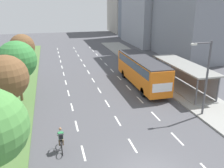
# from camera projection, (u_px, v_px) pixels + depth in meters

# --- Properties ---
(median_strip) EXTENTS (2.60, 52.00, 0.12)m
(median_strip) POSITION_uv_depth(u_px,v_px,m) (26.00, 81.00, 30.54)
(median_strip) COLOR #4C7038
(median_strip) RESTS_ON ground
(sidewalk_right) EXTENTS (4.50, 52.00, 0.15)m
(sidewalk_right) POSITION_uv_depth(u_px,v_px,m) (155.00, 71.00, 34.72)
(sidewalk_right) COLOR gray
(sidewalk_right) RESTS_ON ground
(lane_divider_left) EXTENTS (0.14, 47.94, 0.01)m
(lane_divider_left) POSITION_uv_depth(u_px,v_px,m) (66.00, 82.00, 30.30)
(lane_divider_left) COLOR white
(lane_divider_left) RESTS_ON ground
(lane_divider_center) EXTENTS (0.14, 47.94, 0.01)m
(lane_divider_center) POSITION_uv_depth(u_px,v_px,m) (93.00, 80.00, 31.14)
(lane_divider_center) COLOR white
(lane_divider_center) RESTS_ON ground
(lane_divider_right) EXTENTS (0.14, 47.94, 0.01)m
(lane_divider_right) POSITION_uv_depth(u_px,v_px,m) (119.00, 78.00, 31.97)
(lane_divider_right) COLOR white
(lane_divider_right) RESTS_ON ground
(bus_shelter) EXTENTS (2.90, 10.21, 2.86)m
(bus_shelter) POSITION_uv_depth(u_px,v_px,m) (185.00, 74.00, 27.42)
(bus_shelter) COLOR gray
(bus_shelter) RESTS_ON sidewalk_right
(bus) EXTENTS (2.54, 11.29, 3.37)m
(bus) POSITION_uv_depth(u_px,v_px,m) (142.00, 69.00, 28.61)
(bus) COLOR orange
(bus) RESTS_ON ground
(cyclist) EXTENTS (0.46, 1.82, 1.71)m
(cyclist) POSITION_uv_depth(u_px,v_px,m) (61.00, 140.00, 16.26)
(cyclist) COLOR black
(cyclist) RESTS_ON ground
(median_tree_second) EXTENTS (3.27, 3.27, 6.01)m
(median_tree_second) POSITION_uv_depth(u_px,v_px,m) (6.00, 78.00, 17.25)
(median_tree_second) COLOR brown
(median_tree_second) RESTS_ON median_strip
(median_tree_third) EXTENTS (3.77, 3.77, 6.04)m
(median_tree_third) POSITION_uv_depth(u_px,v_px,m) (17.00, 60.00, 23.21)
(median_tree_third) COLOR brown
(median_tree_third) RESTS_ON median_strip
(median_tree_fourth) EXTENTS (2.98, 2.98, 5.87)m
(median_tree_fourth) POSITION_uv_depth(u_px,v_px,m) (22.00, 47.00, 29.00)
(median_tree_fourth) COLOR brown
(median_tree_fourth) RESTS_ON median_strip
(streetlight) EXTENTS (1.91, 0.24, 6.50)m
(streetlight) POSITION_uv_depth(u_px,v_px,m) (206.00, 74.00, 20.31)
(streetlight) COLOR #4C4C51
(streetlight) RESTS_ON sidewalk_right
(building_mid_right) EXTENTS (11.46, 15.51, 15.41)m
(building_mid_right) POSITION_uv_depth(u_px,v_px,m) (155.00, 10.00, 55.66)
(building_mid_right) COLOR #8E939E
(building_mid_right) RESTS_ON ground
(building_far_right) EXTENTS (11.03, 14.84, 17.75)m
(building_far_right) POSITION_uv_depth(u_px,v_px,m) (148.00, 4.00, 60.35)
(building_far_right) COLOR slate
(building_far_right) RESTS_ON ground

